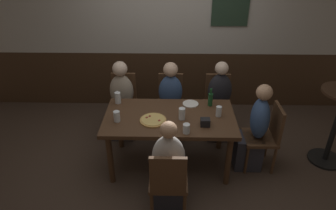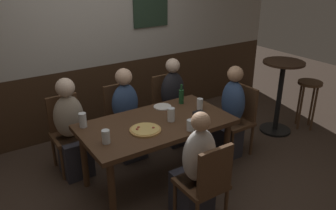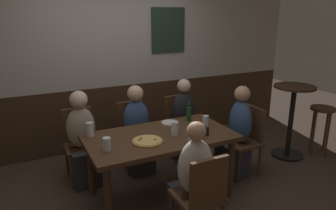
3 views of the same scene
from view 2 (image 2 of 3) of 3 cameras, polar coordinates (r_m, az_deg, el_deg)
ground_plane at (r=3.97m, az=-1.83°, el=-12.54°), size 12.00×12.00×0.00m
wall_back at (r=4.83m, az=-12.46°, el=10.47°), size 6.40×0.13×2.60m
dining_table at (r=3.63m, az=-1.96°, el=-4.09°), size 1.60×0.87×0.74m
chair_left_far at (r=4.16m, az=-16.49°, el=-3.83°), size 0.40×0.40×0.88m
chair_mid_near at (r=3.12m, az=6.46°, el=-12.62°), size 0.40×0.40×0.88m
chair_mid_far at (r=4.37m, az=-7.76°, el=-1.67°), size 0.40×0.40×0.88m
chair_head_east at (r=4.39m, az=11.73°, el=-1.88°), size 0.40×0.40×0.88m
chair_right_far at (r=4.69m, az=-0.04°, el=0.29°), size 0.40×0.40×0.88m
person_left_far at (r=4.02m, az=-15.77°, el=-4.80°), size 0.34×0.37×1.15m
person_mid_near at (r=3.24m, az=4.58°, el=-11.62°), size 0.34×0.37×1.13m
person_mid_far at (r=4.25m, az=-6.78°, el=-2.57°), size 0.34×0.37×1.14m
person_head_east at (r=4.28m, az=10.18°, el=-2.41°), size 0.37×0.34×1.17m
person_right_far at (r=4.57m, az=1.08°, el=-0.48°), size 0.34×0.37×1.16m
pizza at (r=3.41m, az=-3.82°, el=-4.16°), size 0.32×0.32×0.03m
beer_glass_tall at (r=3.41m, az=3.81°, el=-3.50°), size 0.08×0.08×0.11m
pint_glass_pale at (r=3.89m, az=5.35°, el=0.11°), size 0.07×0.07×0.13m
highball_clear at (r=3.57m, az=-14.08°, el=-2.63°), size 0.08×0.08×0.15m
pint_glass_amber at (r=3.22m, az=-10.36°, el=-5.30°), size 0.08×0.08×0.13m
tumbler_short at (r=3.59m, az=0.53°, el=-1.72°), size 0.08×0.08×0.15m
beer_bottle_green at (r=4.03m, az=2.25°, el=1.50°), size 0.06×0.06×0.24m
plate_white_large at (r=3.95m, az=-0.94°, el=-0.29°), size 0.21×0.21×0.01m
condiment_caddy at (r=3.64m, az=5.21°, el=-1.81°), size 0.11×0.09×0.09m
side_bar_table at (r=5.03m, az=18.25°, el=2.18°), size 0.56×0.56×1.05m
bar_stool at (r=5.32m, az=22.51°, el=2.06°), size 0.34×0.34×0.72m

